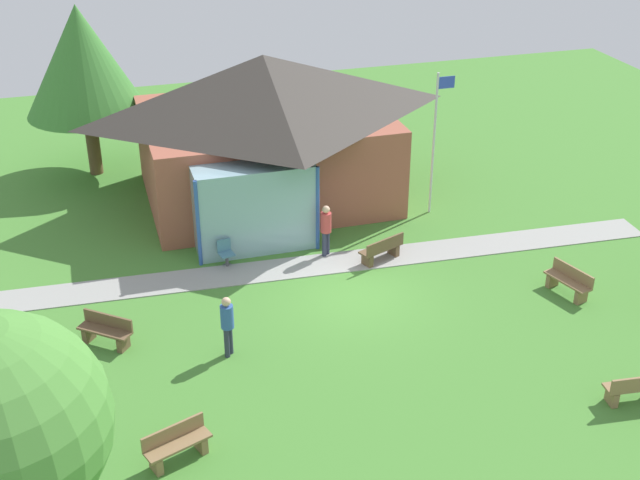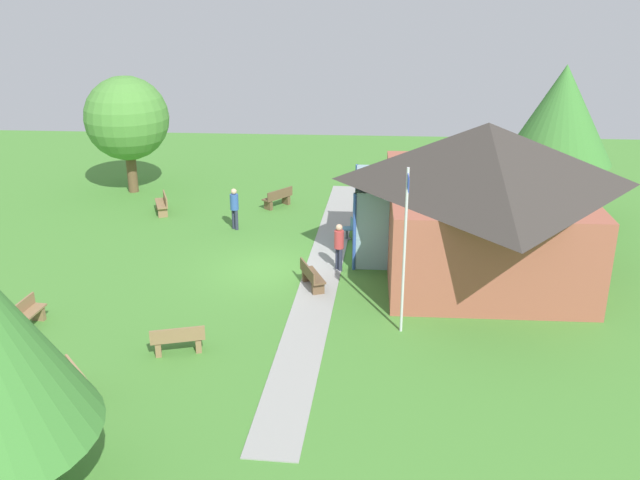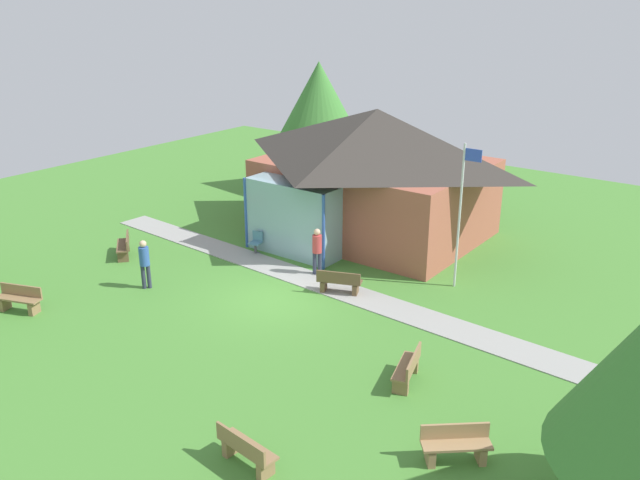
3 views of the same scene
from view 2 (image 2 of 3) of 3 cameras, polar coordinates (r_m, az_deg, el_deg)
name	(u,v)px [view 2 (image 2 of 3)]	position (r m, az deg, el deg)	size (l,w,h in m)	color
ground_plane	(271,270)	(25.33, -3.94, -2.40)	(44.00, 44.00, 0.00)	#478433
pavilion	(478,193)	(25.34, 12.63, 3.69)	(9.42, 8.24, 5.22)	#A35642
footpath	(323,271)	(25.15, 0.22, -2.49)	(20.94, 1.30, 0.03)	#999993
flagpole	(405,244)	(20.09, 6.85, -0.33)	(0.64, 0.08, 5.00)	silver
bench_front_left	(162,204)	(31.76, -12.57, 2.82)	(1.56, 0.94, 0.84)	olive
bench_lawn_far_right	(72,384)	(18.97, -19.32, -10.87)	(1.43, 1.31, 0.84)	#9E7A51
bench_mid_right	(178,340)	(20.22, -11.38, -7.92)	(0.84, 1.56, 0.84)	olive
bench_rear_near_path	(311,277)	(23.69, -0.69, -3.00)	(1.55, 0.98, 0.84)	brown
bench_front_right	(26,316)	(22.86, -22.61, -5.68)	(1.54, 0.59, 0.84)	olive
bench_mid_left	(278,198)	(31.87, -3.40, 3.37)	(1.44, 1.29, 0.84)	brown
patio_chair_porch_left	(348,229)	(28.01, 2.30, 0.89)	(0.52, 0.52, 0.86)	teal
visitor_on_path	(339,243)	(24.85, 1.54, -0.28)	(0.34, 0.34, 1.74)	#2D3347
visitor_strolling_lawn	(234,206)	(29.07, -6.91, 2.77)	(0.34, 0.34, 1.74)	#2D3347
tree_lawn_corner	(127,119)	(34.52, -15.31, 9.41)	(3.89, 3.89, 5.50)	brown
tree_behind_pavilion_left	(562,114)	(31.32, 18.88, 9.56)	(4.46, 4.46, 6.45)	brown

